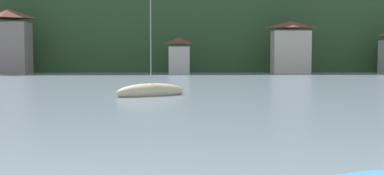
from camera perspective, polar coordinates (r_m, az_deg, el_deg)
wooded_hillside at (r=127.55m, az=5.67°, el=6.36°), size 352.00×66.53×57.21m
shore_building_west at (r=86.72m, az=-21.75°, el=5.23°), size 7.21×4.93×11.28m
shore_building_westcentral at (r=80.96m, az=-1.62°, el=3.92°), size 3.80×3.42×6.34m
shore_building_central at (r=83.63m, az=12.13°, el=4.80°), size 6.84×3.66×9.24m
sailboat_far_0 at (r=35.77m, az=-5.10°, el=-0.53°), size 5.79×4.06×8.22m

